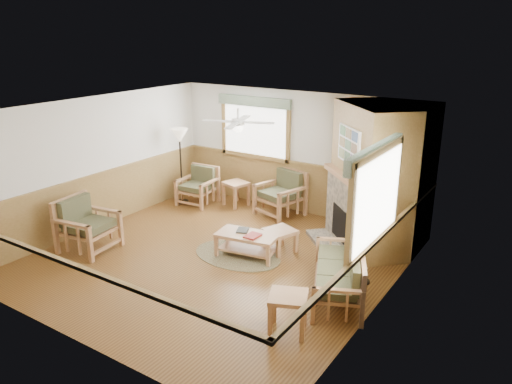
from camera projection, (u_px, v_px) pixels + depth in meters
The scene contains 24 objects.
floor at pixel (216, 259), 9.03m from camera, with size 6.00×6.00×0.01m, color brown.
ceiling at pixel (212, 110), 8.18m from camera, with size 6.00×6.00×0.01m, color white.
wall_back at pixel (298, 153), 10.99m from camera, with size 6.00×0.02×2.70m, color white.
wall_front at pixel (67, 250), 6.22m from camera, with size 6.00×0.02×2.70m, color white.
wall_left at pixel (98, 163), 10.16m from camera, with size 0.02×6.00×2.70m, color white.
wall_right at pixel (383, 223), 7.05m from camera, with size 0.02×6.00×2.70m, color white.
wainscot at pixel (216, 231), 8.86m from camera, with size 6.00×6.00×1.10m, color olive, non-canonical shape.
fireplace at pixel (371, 178), 9.17m from camera, with size 2.20×2.20×2.70m, color olive, non-canonical shape.
window_back at pixel (255, 95), 11.15m from camera, with size 1.90×0.16×1.50m, color white, non-canonical shape.
window_right at pixel (382, 144), 6.54m from camera, with size 0.16×1.90×1.50m, color white, non-canonical shape.
ceiling_fan at pixel (238, 111), 8.27m from camera, with size 1.24×1.24×0.36m, color white, non-canonical shape.
sofa at pixel (338, 271), 7.69m from camera, with size 0.74×1.80×0.83m, color #A9784F, non-canonical shape.
armchair_back_left at pixel (197, 186), 11.69m from camera, with size 0.78×0.78×0.87m, color #A9784F, non-canonical shape.
armchair_back_right at pixel (280, 194), 10.99m from camera, with size 0.87×0.87×0.98m, color #A9784F, non-canonical shape.
armchair_left at pixel (88, 225), 9.25m from camera, with size 0.89×0.89×1.00m, color #A9784F, non-canonical shape.
coffee_table at pixel (247, 245), 9.06m from camera, with size 1.11×0.55×0.44m, color #A9784F, non-canonical shape.
end_table_chairs at pixel (236, 194), 11.63m from camera, with size 0.51×0.49×0.57m, color #A9784F, non-canonical shape.
end_table_sofa at pixel (288, 314), 6.78m from camera, with size 0.51×0.49×0.57m, color #A9784F, non-canonical shape.
footstool at pixel (280, 240), 9.26m from camera, with size 0.50×0.50×0.44m, color #A9784F, non-canonical shape.
braided_rug at pixel (237, 255), 9.15m from camera, with size 1.71×1.71×0.01m, color brown.
floor_lamp_left at pixel (181, 166), 11.66m from camera, with size 0.41×0.41×1.79m, color black, non-canonical shape.
floor_lamp_right at pixel (366, 240), 7.96m from camera, with size 0.35×0.35×1.51m, color black, non-canonical shape.
book_red at pixel (253, 235), 8.86m from camera, with size 0.22×0.30×0.03m, color maroon.
book_dark at pixel (243, 230), 9.11m from camera, with size 0.20×0.27×0.03m, color black.
Camera 1 is at (5.08, -6.46, 4.00)m, focal length 35.00 mm.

